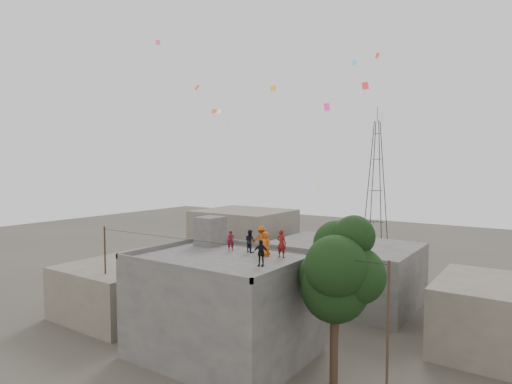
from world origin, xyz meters
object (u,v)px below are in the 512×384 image
(stair_head_box, at_px, (210,231))
(transmission_tower, at_px, (376,184))
(person_red_adult, at_px, (281,244))
(tree, at_px, (339,272))
(person_dark_adult, at_px, (261,253))

(stair_head_box, height_order, transmission_tower, transmission_tower)
(stair_head_box, distance_m, person_red_adult, 6.30)
(tree, bearing_deg, person_red_adult, 162.90)
(tree, height_order, person_red_adult, tree)
(person_red_adult, bearing_deg, transmission_tower, -81.42)
(stair_head_box, bearing_deg, transmission_tower, 91.23)
(stair_head_box, xyz_separation_m, transmission_tower, (-0.80, 37.40, 1.97))
(stair_head_box, relative_size, person_red_adult, 1.17)
(transmission_tower, bearing_deg, tree, -73.91)
(tree, relative_size, person_dark_adult, 6.19)
(person_dark_adult, bearing_deg, transmission_tower, 79.24)
(tree, bearing_deg, person_dark_adult, -163.45)
(person_red_adult, relative_size, person_dark_adult, 1.17)
(transmission_tower, distance_m, person_red_adult, 38.78)
(tree, distance_m, transmission_tower, 41.12)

